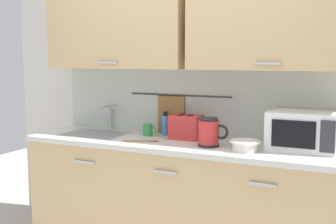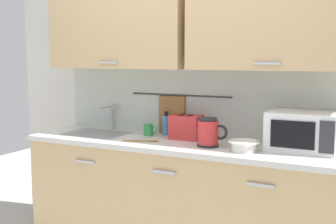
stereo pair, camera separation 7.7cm
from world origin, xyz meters
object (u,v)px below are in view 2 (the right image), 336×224
at_px(microwave, 302,131).
at_px(wooden_spoon, 145,141).
at_px(mixing_bowl, 244,145).
at_px(dish_soap_bottle, 166,124).
at_px(toaster, 186,127).
at_px(electric_kettle, 209,133).
at_px(mug_near_sink, 149,130).

height_order(microwave, wooden_spoon, microwave).
distance_m(mixing_bowl, wooden_spoon, 0.78).
height_order(dish_soap_bottle, wooden_spoon, dish_soap_bottle).
bearing_deg(wooden_spoon, toaster, 45.75).
xyz_separation_m(electric_kettle, wooden_spoon, (-0.50, -0.05, -0.10)).
bearing_deg(dish_soap_bottle, wooden_spoon, -91.61).
xyz_separation_m(toaster, wooden_spoon, (-0.24, -0.24, -0.09)).
bearing_deg(wooden_spoon, dish_soap_bottle, 88.39).
bearing_deg(wooden_spoon, microwave, 10.83).
bearing_deg(electric_kettle, microwave, 14.90).
relative_size(microwave, mug_near_sink, 3.83).
bearing_deg(toaster, microwave, -1.71).
bearing_deg(wooden_spoon, electric_kettle, 5.57).
distance_m(dish_soap_bottle, wooden_spoon, 0.34).
bearing_deg(wooden_spoon, mug_near_sink, 113.14).
relative_size(mixing_bowl, wooden_spoon, 0.81).
bearing_deg(electric_kettle, mug_near_sink, 162.67).
relative_size(electric_kettle, mixing_bowl, 1.06).
relative_size(microwave, toaster, 1.80).
relative_size(dish_soap_bottle, wooden_spoon, 0.75).
xyz_separation_m(electric_kettle, toaster, (-0.26, 0.19, -0.01)).
bearing_deg(electric_kettle, mixing_bowl, -10.64).
xyz_separation_m(dish_soap_bottle, toaster, (0.23, -0.09, 0.01)).
xyz_separation_m(dish_soap_bottle, wooden_spoon, (-0.01, -0.33, -0.08)).
distance_m(electric_kettle, toaster, 0.33).
distance_m(electric_kettle, dish_soap_bottle, 0.57).
xyz_separation_m(electric_kettle, dish_soap_bottle, (-0.49, 0.29, -0.01)).
height_order(microwave, dish_soap_bottle, microwave).
xyz_separation_m(dish_soap_bottle, mug_near_sink, (-0.11, -0.10, -0.04)).
bearing_deg(dish_soap_bottle, mug_near_sink, -138.23).
bearing_deg(mug_near_sink, microwave, -0.98).
height_order(dish_soap_bottle, toaster, dish_soap_bottle).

